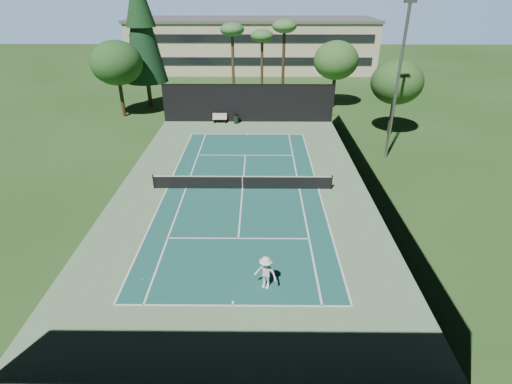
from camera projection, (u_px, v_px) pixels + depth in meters
ground at (243, 189)px, 28.88m from camera, size 160.00×160.00×0.00m
apron_slab at (243, 189)px, 28.88m from camera, size 18.00×32.00×0.01m
court_surface at (243, 189)px, 28.87m from camera, size 10.97×23.77×0.01m
court_lines at (243, 189)px, 28.87m from camera, size 11.07×23.87×0.01m
tennis_net at (242, 182)px, 28.62m from camera, size 12.90×0.10×1.10m
fence at (242, 163)px, 28.01m from camera, size 18.04×32.05×4.03m
player at (266, 273)px, 19.05m from camera, size 1.32×1.07×1.79m
tennis_ball_a at (143, 279)px, 19.97m from camera, size 0.06×0.06×0.06m
tennis_ball_b at (201, 174)px, 31.14m from camera, size 0.07×0.07×0.07m
tennis_ball_c at (287, 166)px, 32.45m from camera, size 0.06×0.06×0.06m
tennis_ball_d at (189, 164)px, 32.81m from camera, size 0.07×0.07×0.07m
park_bench at (220, 118)px, 42.51m from camera, size 1.50×0.45×1.02m
trash_bin at (236, 119)px, 42.34m from camera, size 0.56×0.56×0.95m
pine_tree at (141, 21)px, 44.10m from camera, size 4.80×4.80×15.00m
palm_a at (232, 33)px, 46.42m from camera, size 2.80×2.80×9.32m
palm_b at (262, 38)px, 48.55m from camera, size 2.80×2.80×8.42m
palm_c at (284, 30)px, 45.30m from camera, size 2.80×2.80×9.77m
decid_tree_a at (336, 60)px, 45.83m from camera, size 5.12×5.12×7.62m
decid_tree_b at (397, 82)px, 37.09m from camera, size 4.80×4.80×7.14m
decid_tree_c at (116, 63)px, 42.31m from camera, size 5.44×5.44×8.09m
campus_building at (253, 44)px, 67.75m from camera, size 40.50×12.50×8.30m
light_pole at (398, 81)px, 31.14m from camera, size 0.90×0.25×12.22m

